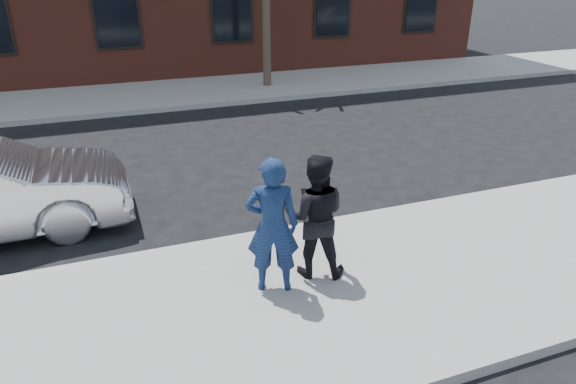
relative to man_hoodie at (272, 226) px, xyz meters
name	(u,v)px	position (x,y,z in m)	size (l,w,h in m)	color
ground	(199,318)	(-1.00, -0.10, -1.04)	(100.00, 100.00, 0.00)	black
near_sidewalk	(203,326)	(-1.00, -0.35, -0.97)	(50.00, 3.50, 0.15)	gray
near_curb	(178,251)	(-1.00, 1.45, -0.97)	(50.00, 0.10, 0.15)	#999691
far_sidewalk	(127,97)	(-1.00, 11.15, -0.97)	(50.00, 3.50, 0.15)	gray
far_curb	(132,112)	(-1.00, 9.35, -0.97)	(50.00, 0.10, 0.15)	#999691
man_hoodie	(272,226)	(0.00, 0.00, 0.00)	(0.75, 0.61, 1.79)	navy
man_peacoat	(315,216)	(0.63, 0.15, -0.05)	(1.01, 0.91, 1.68)	black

